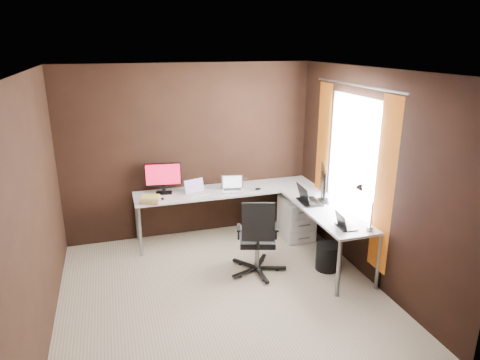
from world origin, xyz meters
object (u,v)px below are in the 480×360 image
object	(u,v)px
laptop_black_small	(344,224)
monitor_right	(323,183)
office_chair	(257,251)
monitor_left	(163,176)
laptop_black_big	(307,199)
laptop_white	(196,191)
laptop_silver	(232,187)
drawer_pedestal	(296,218)
desk_lamp	(364,202)
wastebasket	(327,257)
book_stack	(151,199)

from	to	relation	value
laptop_black_small	monitor_right	bearing A→B (deg)	-5.27
laptop_black_small	office_chair	bearing A→B (deg)	63.05
monitor_left	laptop_black_big	world-z (taller)	monitor_left
laptop_white	laptop_silver	world-z (taller)	laptop_silver
drawer_pedestal	laptop_black_small	world-z (taller)	laptop_black_small
monitor_right	laptop_silver	xyz separation A→B (m)	(-1.02, 0.78, -0.22)
desk_lamp	office_chair	size ratio (longest dim) A/B	0.54
monitor_left	wastebasket	xyz separation A→B (m)	(1.84, -1.44, -0.81)
book_stack	wastebasket	distance (m)	2.42
drawer_pedestal	laptop_silver	distance (m)	1.05
drawer_pedestal	laptop_black_big	world-z (taller)	laptop_black_big
drawer_pedestal	desk_lamp	world-z (taller)	desk_lamp
drawer_pedestal	wastebasket	size ratio (longest dim) A/B	1.78
monitor_right	laptop_black_big	distance (m)	0.30
book_stack	office_chair	bearing A→B (deg)	-38.64
book_stack	drawer_pedestal	bearing A→B (deg)	-4.15
laptop_black_small	desk_lamp	xyz separation A→B (m)	(0.17, -0.11, 0.30)
laptop_silver	laptop_black_big	bearing A→B (deg)	-31.07
monitor_left	drawer_pedestal	bearing A→B (deg)	-5.90
monitor_right	laptop_black_big	bearing A→B (deg)	109.35
laptop_silver	laptop_white	bearing A→B (deg)	-169.33
laptop_black_small	office_chair	size ratio (longest dim) A/B	0.27
laptop_white	office_chair	bearing A→B (deg)	-81.28
drawer_pedestal	monitor_right	world-z (taller)	monitor_right
drawer_pedestal	book_stack	world-z (taller)	book_stack
monitor_right	laptop_silver	world-z (taller)	monitor_right
drawer_pedestal	laptop_white	xyz separation A→B (m)	(-1.42, 0.30, 0.47)
drawer_pedestal	wastebasket	distance (m)	0.99
wastebasket	laptop_silver	bearing A→B (deg)	125.12
monitor_left	monitor_right	world-z (taller)	monitor_right
desk_lamp	laptop_black_big	bearing A→B (deg)	110.70
laptop_silver	laptop_black_big	world-z (taller)	laptop_black_big
laptop_black_big	office_chair	size ratio (longest dim) A/B	0.38
office_chair	laptop_white	bearing A→B (deg)	133.05
laptop_black_big	laptop_black_small	distance (m)	0.85
laptop_white	drawer_pedestal	bearing A→B (deg)	-29.27
laptop_white	desk_lamp	distance (m)	2.36
laptop_silver	desk_lamp	distance (m)	2.03
laptop_silver	desk_lamp	size ratio (longest dim) A/B	0.65
book_stack	office_chair	xyz separation A→B (m)	(1.18, -0.94, -0.48)
office_chair	laptop_black_small	bearing A→B (deg)	-14.86
laptop_silver	laptop_black_small	world-z (taller)	laptop_silver
laptop_black_small	wastebasket	distance (m)	0.70
laptop_black_big	desk_lamp	size ratio (longest dim) A/B	0.71
monitor_right	desk_lamp	world-z (taller)	desk_lamp
laptop_black_small	office_chair	xyz separation A→B (m)	(-0.86, 0.54, -0.48)
laptop_black_big	wastebasket	world-z (taller)	laptop_black_big
book_stack	laptop_black_big	bearing A→B (deg)	-17.60
wastebasket	office_chair	bearing A→B (deg)	168.25
laptop_silver	book_stack	bearing A→B (deg)	-161.24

